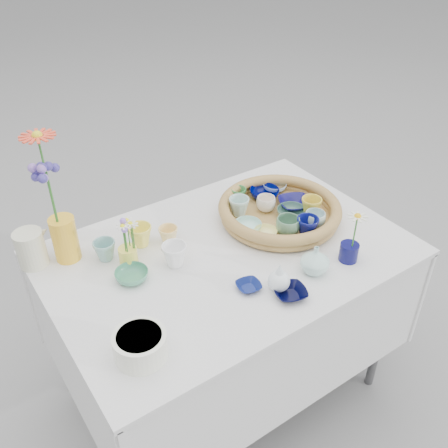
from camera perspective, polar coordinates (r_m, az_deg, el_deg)
ground at (r=2.33m, az=0.29°, el=-18.08°), size 80.00×80.00×0.00m
display_table at (r=2.33m, az=0.29°, el=-18.08°), size 1.26×0.86×0.77m
wicker_tray at (r=1.94m, az=6.35°, el=1.48°), size 0.47×0.47×0.08m
tray_ceramic_0 at (r=2.04m, az=4.64°, el=3.50°), size 0.13×0.13×0.04m
tray_ceramic_1 at (r=2.00m, az=8.10°, el=2.32°), size 0.17×0.17×0.03m
tray_ceramic_2 at (r=1.95m, az=9.93°, el=1.95°), size 0.11×0.11×0.07m
tray_ceramic_3 at (r=1.93m, az=7.72°, el=1.26°), size 0.13×0.13×0.04m
tray_ceramic_4 at (r=1.83m, az=7.31°, el=-0.27°), size 0.12×0.12×0.07m
tray_ceramic_5 at (r=1.85m, az=2.73°, el=-0.31°), size 0.13×0.13×0.03m
tray_ceramic_6 at (r=1.92m, az=1.73°, el=2.01°), size 0.09×0.09×0.07m
tray_ceramic_7 at (r=1.96m, az=4.81°, el=2.32°), size 0.09×0.09×0.06m
tray_ceramic_8 at (r=2.10m, az=5.80°, el=4.29°), size 0.13×0.13×0.03m
tray_ceramic_9 at (r=1.83m, az=9.49°, el=-0.33°), size 0.08×0.08×0.07m
tray_ceramic_10 at (r=1.82m, az=4.77°, el=-1.05°), size 0.10×0.10×0.03m
tray_ceramic_11 at (r=1.89m, az=10.34°, el=0.48°), size 0.09×0.09×0.06m
tray_ceramic_12 at (r=2.01m, az=1.66°, el=3.37°), size 0.08×0.08×0.06m
loose_ceramic_0 at (r=1.81m, az=-9.53°, el=-1.32°), size 0.10×0.10×0.08m
loose_ceramic_1 at (r=1.81m, az=-6.36°, el=-1.28°), size 0.07×0.07×0.07m
loose_ceramic_2 at (r=1.68m, az=-10.50°, el=-5.82°), size 0.13×0.13×0.03m
loose_ceramic_3 at (r=1.71m, az=-5.67°, el=-3.55°), size 0.10×0.10×0.08m
loose_ceramic_4 at (r=1.63m, az=2.83°, el=-7.12°), size 0.09×0.09×0.02m
loose_ceramic_5 at (r=1.77m, az=-13.45°, el=-2.95°), size 0.10×0.10×0.07m
loose_ceramic_6 at (r=1.61m, az=7.58°, el=-7.81°), size 0.13×0.13×0.03m
fluted_bowl at (r=1.43m, az=-9.55°, el=-13.52°), size 0.17×0.17×0.08m
bud_vase_paleblue at (r=1.60m, az=6.34°, el=-5.97°), size 0.08×0.08×0.11m
bud_vase_seafoam at (r=1.69m, az=10.38°, el=-4.05°), size 0.12×0.12×0.10m
bud_vase_cobalt at (r=1.78m, az=14.07°, el=-3.13°), size 0.07×0.07×0.07m
single_daisy at (r=1.72m, az=14.73°, el=-0.84°), size 0.10×0.10×0.14m
tall_vase_yellow at (r=1.79m, az=-17.71°, el=-1.63°), size 0.10×0.10×0.16m
gerbera at (r=1.66m, az=-19.50°, el=4.63°), size 0.13×0.13×0.33m
hydrangea at (r=1.68m, az=-19.02°, el=2.86°), size 0.10×0.10×0.26m
white_pitcher at (r=1.81m, az=-21.20°, el=-2.66°), size 0.15×0.12×0.13m
daisy_cup at (r=1.73m, az=-10.88°, el=-3.65°), size 0.07×0.07×0.07m
daisy_posy at (r=1.67m, az=-10.96°, el=-0.95°), size 0.10×0.10×0.13m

